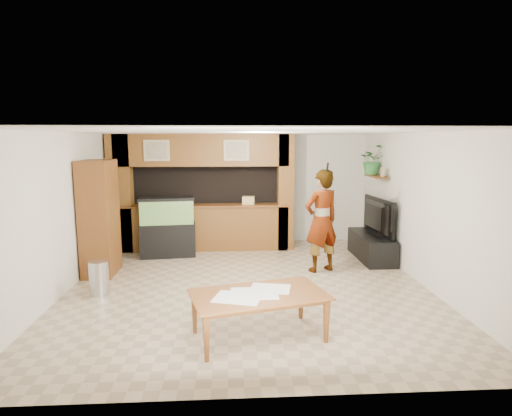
{
  "coord_description": "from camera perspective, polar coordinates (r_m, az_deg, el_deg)",
  "views": [
    {
      "loc": [
        -0.29,
        -7.05,
        2.48
      ],
      "look_at": [
        0.17,
        0.6,
        1.25
      ],
      "focal_mm": 30.0,
      "sensor_mm": 36.0,
      "label": 1
    }
  ],
  "objects": [
    {
      "name": "television",
      "position": [
        9.18,
        15.27,
        -1.09
      ],
      "size": [
        0.3,
        1.35,
        0.77
      ],
      "primitive_type": "imported",
      "rotation": [
        0.0,
        0.0,
        1.67
      ],
      "color": "black",
      "rests_on": "tv_stand"
    },
    {
      "name": "wall_left",
      "position": [
        7.64,
        -24.19,
        -0.57
      ],
      "size": [
        0.0,
        6.5,
        6.5
      ],
      "primitive_type": "plane",
      "rotation": [
        1.57,
        0.0,
        1.57
      ],
      "color": "beige",
      "rests_on": "floor"
    },
    {
      "name": "dining_table",
      "position": [
        5.5,
        0.5,
        -14.31
      ],
      "size": [
        1.84,
        1.31,
        0.58
      ],
      "primitive_type": "imported",
      "rotation": [
        0.0,
        0.0,
        0.26
      ],
      "color": "brown",
      "rests_on": "floor"
    },
    {
      "name": "newspaper_b",
      "position": [
        5.42,
        -0.25,
        -11.32
      ],
      "size": [
        0.59,
        0.43,
        0.01
      ],
      "primitive_type": "cube",
      "rotation": [
        0.0,
        0.0,
        -0.01
      ],
      "color": "silver",
      "rests_on": "dining_table"
    },
    {
      "name": "aquarium",
      "position": [
        9.28,
        -11.72,
        -2.61
      ],
      "size": [
        1.15,
        0.43,
        1.28
      ],
      "rotation": [
        0.0,
        0.0,
        0.11
      ],
      "color": "black",
      "rests_on": "floor"
    },
    {
      "name": "potted_plant",
      "position": [
        9.73,
        15.27,
        6.23
      ],
      "size": [
        0.7,
        0.65,
        0.65
      ],
      "primitive_type": "imported",
      "rotation": [
        0.0,
        0.0,
        0.29
      ],
      "color": "#28652D",
      "rests_on": "wall_shelf"
    },
    {
      "name": "microphone",
      "position": [
        7.84,
        9.51,
        5.38
      ],
      "size": [
        0.04,
        0.11,
        0.17
      ],
      "primitive_type": "cylinder",
      "rotation": [
        0.44,
        0.0,
        0.0
      ],
      "color": "black",
      "rests_on": "person"
    },
    {
      "name": "newspaper_a",
      "position": [
        5.28,
        -2.46,
        -11.87
      ],
      "size": [
        0.65,
        0.54,
        0.01
      ],
      "primitive_type": "cube",
      "rotation": [
        0.0,
        0.0,
        -0.28
      ],
      "color": "silver",
      "rests_on": "dining_table"
    },
    {
      "name": "person",
      "position": [
        8.11,
        8.72,
        -1.72
      ],
      "size": [
        0.83,
        0.71,
        1.94
      ],
      "primitive_type": "imported",
      "rotation": [
        0.0,
        0.0,
        3.55
      ],
      "color": "#A67F5B",
      "rests_on": "floor"
    },
    {
      "name": "floor",
      "position": [
        7.48,
        -1.07,
        -10.26
      ],
      "size": [
        6.5,
        6.5,
        0.0
      ],
      "primitive_type": "plane",
      "color": "tan",
      "rests_on": "ground"
    },
    {
      "name": "ceiling",
      "position": [
        7.05,
        -1.13,
        10.09
      ],
      "size": [
        6.5,
        6.5,
        0.0
      ],
      "primitive_type": "plane",
      "color": "white",
      "rests_on": "wall_back"
    },
    {
      "name": "photo_frame",
      "position": [
        9.24,
        16.46,
        4.61
      ],
      "size": [
        0.03,
        0.14,
        0.19
      ],
      "primitive_type": "cube",
      "rotation": [
        0.0,
        0.0,
        -0.02
      ],
      "color": "tan",
      "rests_on": "wall_shelf"
    },
    {
      "name": "trash_can",
      "position": [
        7.39,
        -20.19,
        -8.77
      ],
      "size": [
        0.31,
        0.31,
        0.56
      ],
      "primitive_type": "cylinder",
      "color": "#B2B2B7",
      "rests_on": "floor"
    },
    {
      "name": "wall_right",
      "position": [
        7.87,
        21.3,
        -0.14
      ],
      "size": [
        0.0,
        6.5,
        6.5
      ],
      "primitive_type": "plane",
      "rotation": [
        1.57,
        0.0,
        -1.57
      ],
      "color": "beige",
      "rests_on": "floor"
    },
    {
      "name": "newspaper_c",
      "position": [
        5.59,
        1.92,
        -10.67
      ],
      "size": [
        0.56,
        0.46,
        0.01
      ],
      "primitive_type": "cube",
      "rotation": [
        0.0,
        0.0,
        -0.21
      ],
      "color": "silver",
      "rests_on": "dining_table"
    },
    {
      "name": "counter_box",
      "position": [
        9.6,
        -1.02,
        1.03
      ],
      "size": [
        0.29,
        0.21,
        0.18
      ],
      "primitive_type": "cube",
      "rotation": [
        0.0,
        0.0,
        -0.13
      ],
      "color": "tan",
      "rests_on": "partition"
    },
    {
      "name": "wall_clock",
      "position": [
        8.5,
        -21.88,
        4.55
      ],
      "size": [
        0.05,
        0.25,
        0.25
      ],
      "color": "black",
      "rests_on": "wall_left"
    },
    {
      "name": "partition",
      "position": [
        9.78,
        -7.31,
        2.19
      ],
      "size": [
        4.2,
        0.99,
        2.6
      ],
      "color": "brown",
      "rests_on": "floor"
    },
    {
      "name": "pantry_cabinet",
      "position": [
        8.37,
        -20.16,
        -1.24
      ],
      "size": [
        0.53,
        0.87,
        2.11
      ],
      "primitive_type": "cube",
      "color": "brown",
      "rests_on": "floor"
    },
    {
      "name": "wall_back",
      "position": [
        10.37,
        -1.84,
        2.58
      ],
      "size": [
        6.0,
        0.0,
        6.0
      ],
      "primitive_type": "plane",
      "rotation": [
        1.57,
        0.0,
        0.0
      ],
      "color": "beige",
      "rests_on": "floor"
    },
    {
      "name": "tv_stand",
      "position": [
        9.31,
        15.11,
        -5.0
      ],
      "size": [
        0.57,
        1.56,
        0.52
      ],
      "primitive_type": "cube",
      "color": "black",
      "rests_on": "floor"
    },
    {
      "name": "wall_shelf",
      "position": [
        9.56,
        15.76,
        4.1
      ],
      "size": [
        0.25,
        0.9,
        0.04
      ],
      "primitive_type": "cube",
      "color": "brown",
      "rests_on": "wall_right"
    }
  ]
}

